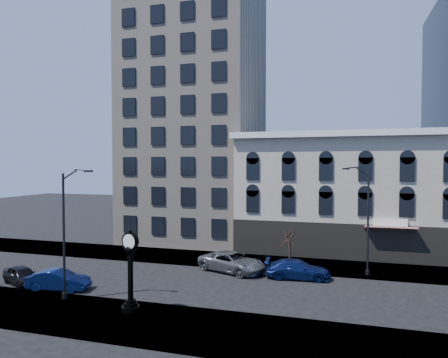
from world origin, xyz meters
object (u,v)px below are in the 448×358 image
(street_clock, at_px, (130,274))
(car_near_b, at_px, (59,280))
(car_near_a, at_px, (22,275))
(street_lamp_near, at_px, (72,199))

(street_clock, xyz_separation_m, car_near_b, (-7.39, 2.57, -1.69))
(car_near_b, bearing_deg, street_clock, -120.46)
(street_clock, bearing_deg, car_near_b, 171.94)
(street_clock, distance_m, car_near_b, 8.00)
(car_near_a, bearing_deg, street_clock, -80.18)
(street_lamp_near, xyz_separation_m, car_near_b, (-2.59, 1.75, -6.19))
(street_lamp_near, bearing_deg, street_clock, -13.47)
(street_lamp_near, relative_size, car_near_b, 2.01)
(street_clock, bearing_deg, street_lamp_near, -178.58)
(street_clock, bearing_deg, car_near_a, 176.18)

